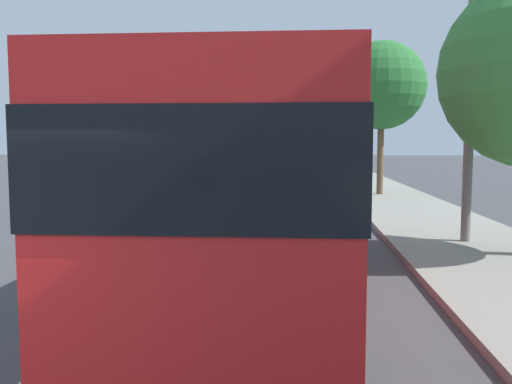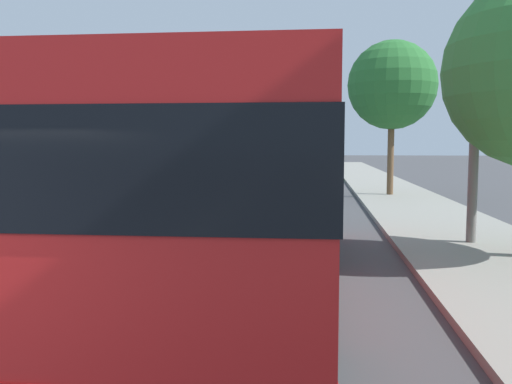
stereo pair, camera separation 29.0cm
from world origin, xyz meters
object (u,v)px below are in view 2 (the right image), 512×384
object	(u,v)px
car_far_distant	(289,183)
car_oncoming	(296,170)
car_behind_bus	(255,164)
utility_pole	(476,99)
coach_bus	(252,179)
roadside_tree_far_block	(392,85)

from	to	relation	value
car_far_distant	car_oncoming	bearing A→B (deg)	-0.51
car_oncoming	car_behind_bus	distance (m)	10.83
car_far_distant	car_behind_bus	bearing A→B (deg)	9.16
car_behind_bus	utility_pole	size ratio (longest dim) A/B	0.66
car_far_distant	car_behind_bus	size ratio (longest dim) A/B	0.98
coach_bus	car_behind_bus	distance (m)	36.21
coach_bus	utility_pole	size ratio (longest dim) A/B	1.67
car_oncoming	coach_bus	bearing A→B (deg)	177.30
utility_pole	coach_bus	bearing A→B (deg)	127.58
coach_bus	car_behind_bus	xyz separation A→B (m)	(35.96, 4.04, -1.11)
coach_bus	car_far_distant	distance (m)	14.55
car_behind_bus	car_oncoming	bearing A→B (deg)	18.62
coach_bus	utility_pole	bearing A→B (deg)	-52.83
roadside_tree_far_block	utility_pole	distance (m)	11.82
car_behind_bus	utility_pole	bearing A→B (deg)	13.11
coach_bus	car_behind_bus	size ratio (longest dim) A/B	2.55
car_far_distant	roadside_tree_far_block	xyz separation A→B (m)	(0.77, -4.44, 4.27)
coach_bus	utility_pole	distance (m)	6.05
coach_bus	car_oncoming	bearing A→B (deg)	0.14
car_oncoming	car_behind_bus	world-z (taller)	car_oncoming
utility_pole	car_oncoming	bearing A→B (deg)	12.34
car_oncoming	roadside_tree_far_block	size ratio (longest dim) A/B	0.64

